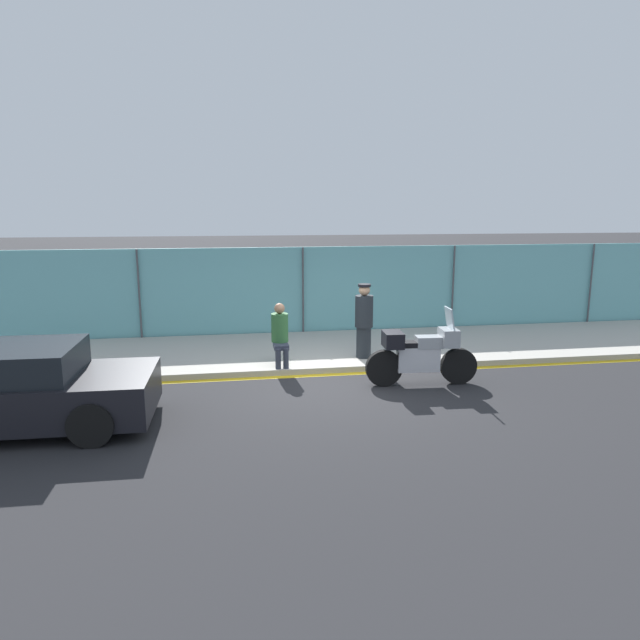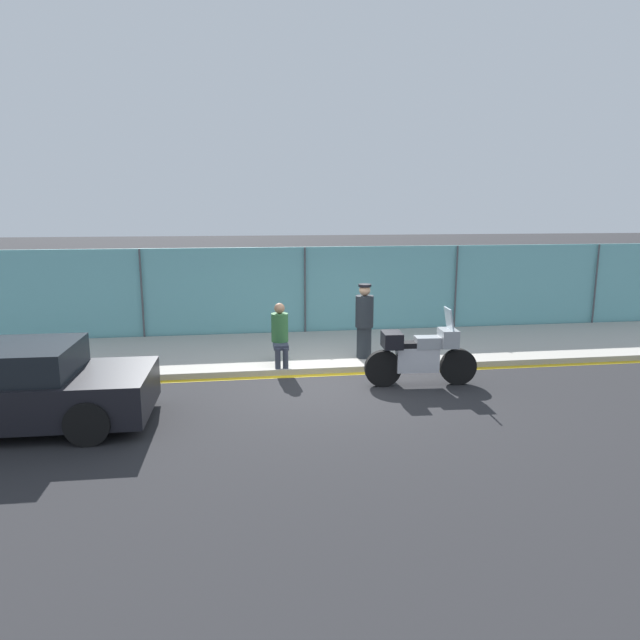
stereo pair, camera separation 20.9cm
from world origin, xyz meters
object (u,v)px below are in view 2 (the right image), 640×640
(person_seated_on_curb, at_px, (280,331))
(parked_car_left_down_street, at_px, (13,388))
(motorcycle, at_px, (420,354))
(officer_standing, at_px, (364,321))

(person_seated_on_curb, xyz_separation_m, parked_car_left_down_street, (-4.41, -2.64, -0.21))
(motorcycle, relative_size, parked_car_left_down_street, 0.53)
(officer_standing, bearing_deg, person_seated_on_curb, -172.56)
(motorcycle, xyz_separation_m, person_seated_on_curb, (-2.61, 1.50, 0.23))
(motorcycle, bearing_deg, officer_standing, 116.16)
(officer_standing, relative_size, parked_car_left_down_street, 0.40)
(motorcycle, distance_m, officer_standing, 1.92)
(motorcycle, xyz_separation_m, officer_standing, (-0.72, 1.75, 0.35))
(motorcycle, bearing_deg, parked_car_left_down_street, -167.06)
(person_seated_on_curb, relative_size, parked_car_left_down_street, 0.32)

